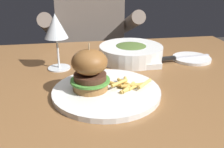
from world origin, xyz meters
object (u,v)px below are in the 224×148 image
Objects in this scene: bread_plate at (192,58)px; diner_person at (91,58)px; main_plate at (107,91)px; soup_bowl at (131,52)px; burger_sandwich at (90,70)px; wine_glass at (56,28)px; butter_dish at (145,63)px; table_knife at (180,57)px.

diner_person is (-0.33, 0.59, -0.18)m from bread_plate.
soup_bowl is at bearing 63.48° from main_plate.
main_plate is 2.28× the size of burger_sandwich.
wine_glass is 1.91× the size of butter_dish.
diner_person is (-0.14, 0.63, -0.19)m from butter_dish.
butter_dish is 0.08× the size of diner_person.
main_plate is 0.08m from burger_sandwich.
wine_glass is 0.69m from diner_person.
main_plate is 0.28m from wine_glass.
soup_bowl is at bearing 55.57° from burger_sandwich.
butter_dish is at bearing -167.17° from table_knife.
burger_sandwich is at bearing 168.77° from main_plate.
diner_person is (0.06, 0.80, -0.25)m from burger_sandwich.
soup_bowl is (0.26, 0.05, -0.11)m from wine_glass.
diner_person is at bearing 115.04° from table_knife.
burger_sandwich is at bearing -139.72° from butter_dish.
wine_glass is at bearing 174.28° from butter_dish.
wine_glass is 0.28m from soup_bowl.
wine_glass reaches higher than main_plate.
bread_plate is (0.39, 0.21, -0.06)m from burger_sandwich.
main_plate is at bearing -131.76° from butter_dish.
diner_person is (-0.11, 0.55, -0.21)m from soup_bowl.
soup_bowl is at bearing 170.25° from bread_plate.
burger_sandwich is 0.40m from table_knife.
burger_sandwich is 0.91× the size of bread_plate.
wine_glass is (-0.09, 0.20, 0.07)m from burger_sandwich.
soup_bowl is at bearing 10.18° from wine_glass.
bread_plate is at bearing -9.75° from soup_bowl.
table_knife is at bearing 30.74° from burger_sandwich.
wine_glass is 0.50m from bread_plate.
table_knife is (0.43, 0.00, -0.12)m from wine_glass.
bread_plate is 0.12× the size of diner_person.
butter_dish is 0.67m from diner_person.
table_knife is 0.17× the size of diner_person.
burger_sandwich is 0.64× the size of table_knife.
butter_dish reaches higher than bread_plate.
burger_sandwich reaches higher than butter_dish.
main_plate is at bearing -148.10° from bread_plate.
burger_sandwich reaches higher than soup_bowl.
wine_glass is at bearing 113.71° from burger_sandwich.
burger_sandwich is 0.55× the size of soup_bowl.
burger_sandwich is 0.11× the size of diner_person.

